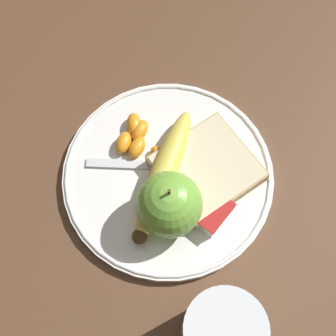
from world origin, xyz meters
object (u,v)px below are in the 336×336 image
fork (159,166)px  jam_packet (211,212)px  plate (168,175)px  apple (169,204)px  juice_glass (220,333)px  bread_slice (207,169)px  banana (163,175)px

fork → jam_packet: size_ratio=2.87×
plate → apple: (-0.04, -0.04, 0.04)m
juice_glass → jam_packet: bearing=40.0°
juice_glass → bread_slice: bearing=40.8°
fork → apple: bearing=-76.7°
apple → bread_slice: 0.08m
juice_glass → bread_slice: size_ratio=0.81×
apple → juice_glass: bearing=-120.1°
bread_slice → fork: 0.06m
plate → banana: bearing=-175.7°
juice_glass → banana: juice_glass is taller
plate → apple: apple is taller
apple → fork: bearing=50.1°
bread_slice → jam_packet: size_ratio=2.87×
juice_glass → apple: size_ratio=1.27×
plate → banana: banana is taller
jam_packet → juice_glass: bearing=-140.0°
apple → banana: apple is taller
apple → jam_packet: apple is taller
plate → bread_slice: bearing=-47.7°
juice_glass → plate: bearing=54.8°
plate → fork: (0.00, 0.02, 0.01)m
plate → banana: 0.02m
plate → juice_glass: size_ratio=2.44×
bread_slice → plate: bearing=132.3°
bread_slice → fork: bearing=121.6°
banana → apple: bearing=-132.0°
banana → jam_packet: size_ratio=3.80×
juice_glass → banana: bearing=57.1°
fork → plate: bearing=-41.1°
apple → banana: (0.03, 0.04, -0.02)m
banana → jam_packet: bearing=-88.9°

